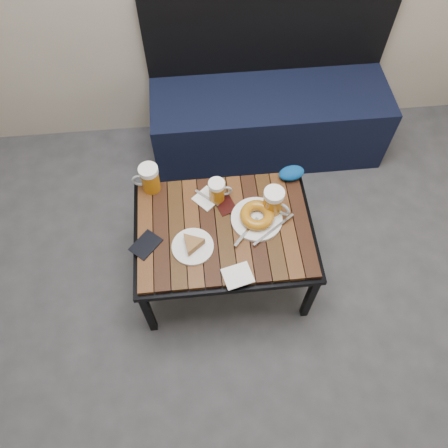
{
  "coord_description": "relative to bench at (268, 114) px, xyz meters",
  "views": [
    {
      "loc": [
        -0.27,
        -0.18,
        2.2
      ],
      "look_at": [
        -0.17,
        0.86,
        0.5
      ],
      "focal_mm": 35.0,
      "sensor_mm": 36.0,
      "label": 1
    }
  ],
  "objects": [
    {
      "name": "beer_mug_right",
      "position": [
        -0.13,
        -0.84,
        0.28
      ],
      "size": [
        0.14,
        0.13,
        0.15
      ],
      "rotation": [
        0.0,
        0.0,
        -0.7
      ],
      "color": "#AC640D",
      "rests_on": "cafe_table"
    },
    {
      "name": "plate_pie",
      "position": [
        -0.51,
        -1.0,
        0.22
      ],
      "size": [
        0.19,
        0.19,
        0.05
      ],
      "color": "white",
      "rests_on": "cafe_table"
    },
    {
      "name": "beer_mug_left",
      "position": [
        -0.69,
        -0.64,
        0.27
      ],
      "size": [
        0.14,
        0.09,
        0.15
      ],
      "rotation": [
        0.0,
        0.0,
        3.08
      ],
      "color": "#AC640D",
      "rests_on": "cafe_table"
    },
    {
      "name": "passport_burgundy",
      "position": [
        -0.34,
        -0.78,
        0.2
      ],
      "size": [
        0.11,
        0.13,
        0.01
      ],
      "primitive_type": "cube",
      "rotation": [
        0.0,
        0.0,
        0.34
      ],
      "color": "black",
      "rests_on": "cafe_table"
    },
    {
      "name": "cafe_table",
      "position": [
        -0.36,
        -0.9,
        0.16
      ],
      "size": [
        0.84,
        0.62,
        0.47
      ],
      "color": "black",
      "rests_on": "ground"
    },
    {
      "name": "bench",
      "position": [
        0.0,
        0.0,
        0.0
      ],
      "size": [
        1.4,
        0.5,
        0.95
      ],
      "color": "black",
      "rests_on": "ground"
    },
    {
      "name": "knit_pouch",
      "position": [
        -0.0,
        -0.64,
        0.23
      ],
      "size": [
        0.15,
        0.11,
        0.06
      ],
      "primitive_type": "ellipsoid",
      "rotation": [
        0.0,
        0.0,
        0.2
      ],
      "color": "#051380",
      "rests_on": "cafe_table"
    },
    {
      "name": "ground",
      "position": [
        -0.2,
        -1.76,
        -0.27
      ],
      "size": [
        4.0,
        4.0,
        0.0
      ],
      "primitive_type": "plane",
      "color": "#2D2D30",
      "rests_on": "ground"
    },
    {
      "name": "beer_mug_centre",
      "position": [
        -0.38,
        -0.74,
        0.26
      ],
      "size": [
        0.12,
        0.08,
        0.12
      ],
      "rotation": [
        0.0,
        0.0,
        0.09
      ],
      "color": "#AC640D",
      "rests_on": "cafe_table"
    },
    {
      "name": "plate_bagel",
      "position": [
        -0.21,
        -0.88,
        0.23
      ],
      "size": [
        0.3,
        0.27,
        0.07
      ],
      "color": "white",
      "rests_on": "cafe_table"
    },
    {
      "name": "room_shell",
      "position": [
        -0.2,
        -1.26,
        1.48
      ],
      "size": [
        4.0,
        4.0,
        4.0
      ],
      "color": "gray",
      "rests_on": "ground"
    },
    {
      "name": "napkin_right",
      "position": [
        -0.33,
        -1.16,
        0.2
      ],
      "size": [
        0.14,
        0.13,
        0.01
      ],
      "rotation": [
        0.0,
        0.0,
        0.24
      ],
      "color": "white",
      "rests_on": "cafe_table"
    },
    {
      "name": "passport_navy",
      "position": [
        -0.72,
        -0.96,
        0.2
      ],
      "size": [
        0.16,
        0.16,
        0.01
      ],
      "primitive_type": "cube",
      "rotation": [
        0.0,
        0.0,
        -0.73
      ],
      "color": "black",
      "rests_on": "cafe_table"
    },
    {
      "name": "napkin_left",
      "position": [
        -0.43,
        -0.74,
        0.2
      ],
      "size": [
        0.15,
        0.15,
        0.01
      ],
      "rotation": [
        0.0,
        0.0,
        0.73
      ],
      "color": "white",
      "rests_on": "cafe_table"
    }
  ]
}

